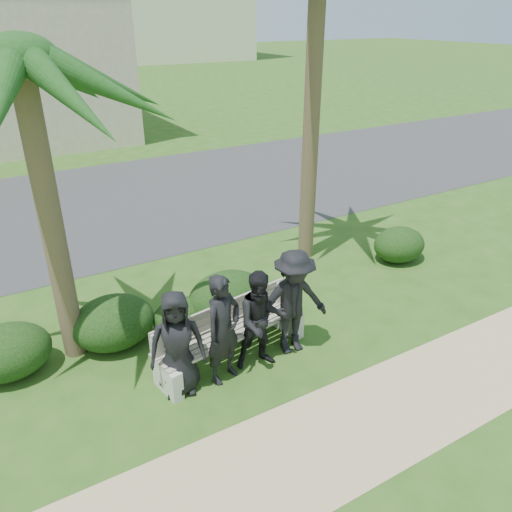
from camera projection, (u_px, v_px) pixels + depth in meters
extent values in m
plane|color=#284F16|center=(263.00, 358.00, 7.58)|extent=(160.00, 160.00, 0.00)
cube|color=tan|center=(338.00, 436.00, 6.18)|extent=(30.00, 1.60, 0.01)
cube|color=#2D2D30|center=(113.00, 203.00, 13.77)|extent=(160.00, 8.00, 0.01)
cube|color=#BFB38F|center=(4.00, 48.00, 19.53)|extent=(8.00, 8.00, 7.00)
cube|color=gray|center=(233.00, 334.00, 7.36)|extent=(2.48, 0.94, 0.04)
cube|color=gray|center=(225.00, 312.00, 7.44)|extent=(2.39, 0.43, 0.28)
cube|color=beige|center=(162.00, 371.00, 6.95)|extent=(0.25, 0.57, 0.44)
cube|color=beige|center=(296.00, 325.00, 7.98)|extent=(0.25, 0.57, 0.44)
imported|color=black|center=(177.00, 344.00, 6.62)|extent=(0.86, 0.69, 1.54)
imported|color=black|center=(223.00, 329.00, 6.83)|extent=(0.70, 0.57, 1.64)
imported|color=black|center=(261.00, 320.00, 7.12)|extent=(0.86, 0.74, 1.53)
imported|color=black|center=(293.00, 303.00, 7.41)|extent=(1.16, 0.75, 1.69)
ellipsoid|color=black|center=(7.00, 350.00, 7.10)|extent=(1.21, 1.00, 0.79)
ellipsoid|color=black|center=(113.00, 321.00, 7.73)|extent=(1.28, 1.06, 0.84)
ellipsoid|color=black|center=(181.00, 316.00, 8.08)|extent=(0.92, 0.76, 0.60)
ellipsoid|color=black|center=(229.00, 297.00, 8.30)|extent=(1.40, 1.16, 0.91)
ellipsoid|color=black|center=(399.00, 244.00, 10.45)|extent=(1.13, 0.93, 0.74)
cylinder|color=brown|center=(51.00, 224.00, 6.79)|extent=(0.32, 0.32, 4.27)
cylinder|color=brown|center=(311.00, 121.00, 9.56)|extent=(0.32, 0.32, 5.70)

